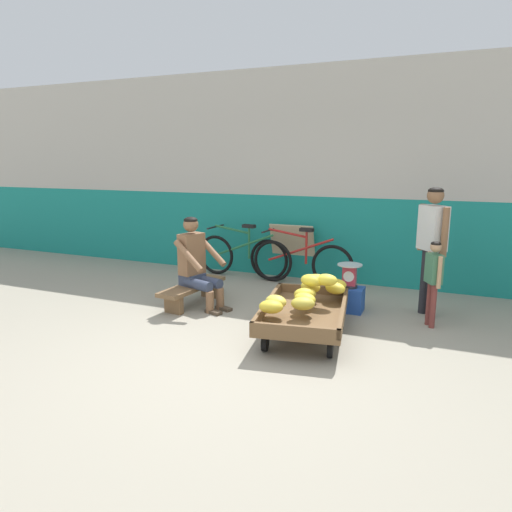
% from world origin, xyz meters
% --- Properties ---
extents(ground_plane, '(80.00, 80.00, 0.00)m').
position_xyz_m(ground_plane, '(0.00, 0.00, 0.00)').
color(ground_plane, gray).
extents(back_wall, '(16.00, 0.30, 3.19)m').
position_xyz_m(back_wall, '(0.00, 3.36, 1.60)').
color(back_wall, '#19847A').
rests_on(back_wall, ground).
extents(banana_cart, '(1.06, 1.56, 0.36)m').
position_xyz_m(banana_cart, '(0.50, 0.91, 0.24)').
color(banana_cart, brown).
rests_on(banana_cart, ground).
extents(banana_pile, '(0.73, 1.27, 0.26)m').
position_xyz_m(banana_pile, '(0.52, 1.02, 0.46)').
color(banana_pile, yellow).
rests_on(banana_pile, banana_cart).
extents(low_bench, '(0.42, 1.13, 0.27)m').
position_xyz_m(low_bench, '(-1.13, 1.37, 0.20)').
color(low_bench, brown).
rests_on(low_bench, ground).
extents(vendor_seated, '(0.73, 0.59, 1.14)m').
position_xyz_m(vendor_seated, '(-1.05, 1.34, 0.57)').
color(vendor_seated, brown).
rests_on(vendor_seated, ground).
extents(plastic_crate, '(0.36, 0.28, 0.30)m').
position_xyz_m(plastic_crate, '(0.77, 1.89, 0.15)').
color(plastic_crate, '#234CA8').
rests_on(plastic_crate, ground).
extents(weighing_scale, '(0.30, 0.30, 0.29)m').
position_xyz_m(weighing_scale, '(0.77, 1.89, 0.45)').
color(weighing_scale, '#28282D').
rests_on(weighing_scale, plastic_crate).
extents(bicycle_near_left, '(1.66, 0.48, 0.86)m').
position_xyz_m(bicycle_near_left, '(-1.11, 2.89, 0.35)').
color(bicycle_near_left, black).
rests_on(bicycle_near_left, ground).
extents(bicycle_far_left, '(1.66, 0.48, 0.86)m').
position_xyz_m(bicycle_far_left, '(-0.18, 2.87, 0.35)').
color(bicycle_far_left, black).
rests_on(bicycle_far_left, ground).
extents(sign_board, '(0.70, 0.31, 0.86)m').
position_xyz_m(sign_board, '(-0.38, 3.21, 0.43)').
color(sign_board, '#C6B289').
rests_on(sign_board, ground).
extents(customer_adult, '(0.36, 0.40, 1.53)m').
position_xyz_m(customer_adult, '(1.67, 2.11, 0.95)').
color(customer_adult, '#232328').
rests_on(customer_adult, ground).
extents(customer_child, '(0.20, 0.28, 0.97)m').
position_xyz_m(customer_child, '(1.73, 1.71, 0.60)').
color(customer_child, brown).
rests_on(customer_child, ground).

